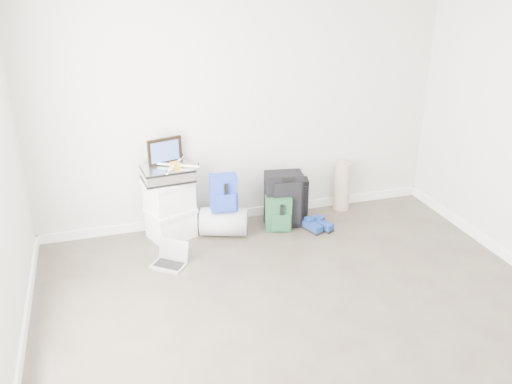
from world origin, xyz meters
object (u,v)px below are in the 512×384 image
object	(u,v)px
boxes_stack	(170,209)
duffel_bag	(224,222)
large_suitcase	(284,199)
carry_on	(294,199)
laptop	(171,259)
briefcase	(168,174)

from	to	relation	value
boxes_stack	duffel_bag	world-z (taller)	boxes_stack
large_suitcase	carry_on	bearing A→B (deg)	43.80
duffel_bag	laptop	world-z (taller)	duffel_bag
boxes_stack	carry_on	size ratio (longest dim) A/B	1.36
boxes_stack	large_suitcase	size ratio (longest dim) A/B	1.05
duffel_bag	large_suitcase	xyz separation A→B (m)	(0.69, 0.03, 0.16)
duffel_bag	laptop	distance (m)	0.79
boxes_stack	laptop	distance (m)	0.63
briefcase	large_suitcase	bearing A→B (deg)	-9.12
large_suitcase	duffel_bag	bearing A→B (deg)	-168.32
boxes_stack	carry_on	distance (m)	1.42
duffel_bag	carry_on	size ratio (longest dim) A/B	1.03
boxes_stack	duffel_bag	size ratio (longest dim) A/B	1.32
briefcase	duffel_bag	xyz separation A→B (m)	(0.55, -0.12, -0.58)
carry_on	boxes_stack	bearing A→B (deg)	-163.78
large_suitcase	boxes_stack	bearing A→B (deg)	-175.11
duffel_bag	large_suitcase	world-z (taller)	large_suitcase
briefcase	carry_on	world-z (taller)	briefcase
briefcase	large_suitcase	distance (m)	1.31
large_suitcase	laptop	size ratio (longest dim) A/B	1.58
duffel_bag	carry_on	bearing A→B (deg)	30.20
carry_on	large_suitcase	bearing A→B (deg)	-130.25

